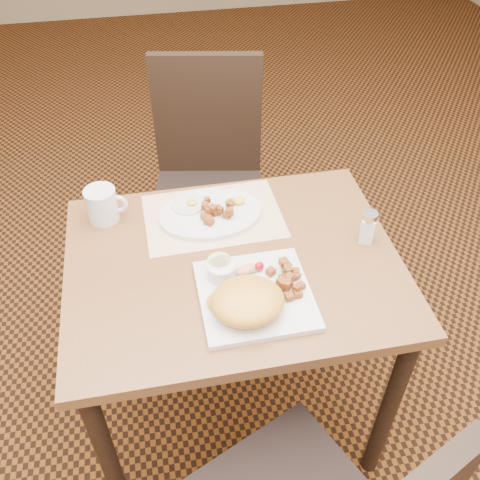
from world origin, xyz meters
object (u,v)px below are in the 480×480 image
chair_far (208,171)px  plate_oval (211,214)px  coffee_mug (103,205)px  salt_shaker (368,227)px  plate_square (255,295)px  table (234,288)px

chair_far → plate_oval: chair_far is taller
coffee_mug → salt_shaker: bearing=-18.3°
chair_far → plate_square: bearing=100.7°
plate_oval → coffee_mug: coffee_mug is taller
chair_far → coffee_mug: chair_far is taller
table → chair_far: size_ratio=0.93×
table → salt_shaker: bearing=1.3°
plate_square → salt_shaker: size_ratio=2.80×
salt_shaker → chair_far: bearing=116.1°
plate_oval → salt_shaker: bearing=-24.3°
coffee_mug → plate_oval: bearing=-9.6°
chair_far → plate_oval: 0.57m
table → plate_square: size_ratio=3.21×
plate_square → salt_shaker: (0.35, 0.15, 0.04)m
plate_oval → salt_shaker: (0.41, -0.19, 0.04)m
chair_far → plate_oval: size_ratio=3.19×
coffee_mug → table: bearing=-36.1°
plate_oval → salt_shaker: 0.45m
chair_far → salt_shaker: chair_far is taller
salt_shaker → plate_oval: bearing=155.7°
table → coffee_mug: bearing=143.9°
plate_oval → plate_square: bearing=-79.4°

